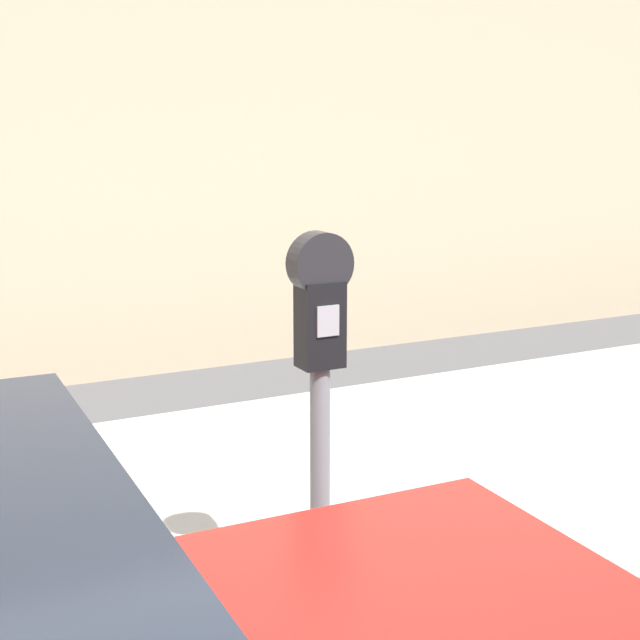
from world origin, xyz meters
TOP-DOWN VIEW (x-y plane):
  - sidewalk at (0.00, 2.20)m, footprint 24.00×2.80m
  - building_facade at (0.00, 5.15)m, footprint 24.00×0.30m
  - parking_meter at (0.30, 0.96)m, footprint 0.22×0.12m

SIDE VIEW (x-z plane):
  - sidewalk at x=0.00m, z-range 0.00..0.13m
  - parking_meter at x=0.30m, z-range 0.38..1.82m
  - building_facade at x=0.00m, z-range 0.00..4.82m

